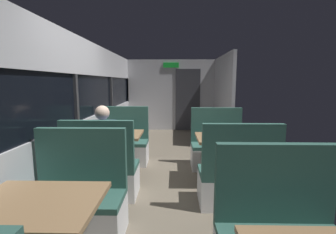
% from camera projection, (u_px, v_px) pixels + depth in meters
% --- Properties ---
extents(ground_plane, '(3.30, 9.20, 0.02)m').
position_uv_depth(ground_plane, '(168.00, 181.00, 3.83)').
color(ground_plane, '#665B4C').
extents(carriage_window_panel_left, '(0.09, 8.48, 2.30)m').
position_uv_depth(carriage_window_panel_left, '(75.00, 112.00, 3.71)').
color(carriage_window_panel_left, '#B2B2B7').
rests_on(carriage_window_panel_left, ground_plane).
extents(carriage_end_bulkhead, '(2.90, 0.11, 2.30)m').
position_uv_depth(carriage_end_bulkhead, '(173.00, 96.00, 7.82)').
color(carriage_end_bulkhead, '#B2B2B7').
rests_on(carriage_end_bulkhead, ground_plane).
extents(carriage_aisle_panel_right, '(0.08, 2.40, 2.30)m').
position_uv_depth(carriage_aisle_panel_right, '(223.00, 98.00, 6.60)').
color(carriage_aisle_panel_right, '#B2B2B7').
rests_on(carriage_aisle_panel_right, ground_plane).
extents(dining_table_near_window, '(0.90, 0.70, 0.74)m').
position_uv_depth(dining_table_near_window, '(36.00, 214.00, 1.69)').
color(dining_table_near_window, '#9E9EA3').
rests_on(dining_table_near_window, ground_plane).
extents(bench_near_window_facing_entry, '(0.95, 0.50, 1.10)m').
position_uv_depth(bench_near_window_facing_entry, '(78.00, 205.00, 2.43)').
color(bench_near_window_facing_entry, silver).
rests_on(bench_near_window_facing_entry, ground_plane).
extents(dining_table_mid_window, '(0.90, 0.70, 0.74)m').
position_uv_depth(dining_table_mid_window, '(114.00, 140.00, 3.91)').
color(dining_table_mid_window, '#9E9EA3').
rests_on(dining_table_mid_window, ground_plane).
extents(bench_mid_window_facing_end, '(0.95, 0.50, 1.10)m').
position_uv_depth(bench_mid_window_facing_end, '(102.00, 174.00, 3.26)').
color(bench_mid_window_facing_end, silver).
rests_on(bench_mid_window_facing_end, ground_plane).
extents(bench_mid_window_facing_entry, '(0.95, 0.50, 1.10)m').
position_uv_depth(bench_mid_window_facing_entry, '(123.00, 146.00, 4.65)').
color(bench_mid_window_facing_entry, silver).
rests_on(bench_mid_window_facing_entry, ground_plane).
extents(dining_table_rear_aisle, '(0.90, 0.70, 0.74)m').
position_uv_depth(dining_table_rear_aisle, '(226.00, 143.00, 3.67)').
color(dining_table_rear_aisle, '#9E9EA3').
rests_on(dining_table_rear_aisle, ground_plane).
extents(bench_rear_aisle_facing_end, '(0.95, 0.50, 1.10)m').
position_uv_depth(bench_rear_aisle_facing_end, '(237.00, 181.00, 3.03)').
color(bench_rear_aisle_facing_end, silver).
rests_on(bench_rear_aisle_facing_end, ground_plane).
extents(bench_rear_aisle_facing_entry, '(0.95, 0.50, 1.10)m').
position_uv_depth(bench_rear_aisle_facing_entry, '(217.00, 150.00, 4.41)').
color(bench_rear_aisle_facing_entry, silver).
rests_on(bench_rear_aisle_facing_entry, ground_plane).
extents(seated_passenger, '(0.47, 0.55, 1.26)m').
position_uv_depth(seated_passenger, '(103.00, 157.00, 3.31)').
color(seated_passenger, '#26262D').
rests_on(seated_passenger, ground_plane).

